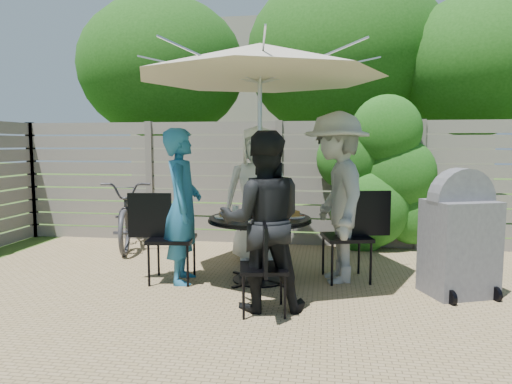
% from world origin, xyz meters
% --- Properties ---
extents(backyard_envelope, '(60.00, 60.00, 5.00)m').
position_xyz_m(backyard_envelope, '(0.09, 10.29, 2.61)').
color(backyard_envelope, '#2E4B17').
rests_on(backyard_envelope, ground).
extents(patio_table, '(1.28, 1.28, 0.72)m').
position_xyz_m(patio_table, '(-0.01, 1.14, 0.50)').
color(patio_table, black).
rests_on(patio_table, ground).
extents(umbrella, '(3.06, 3.06, 2.55)m').
position_xyz_m(umbrella, '(-0.01, 1.14, 2.37)').
color(umbrella, silver).
rests_on(umbrella, ground).
extents(chair_back, '(0.50, 0.68, 0.90)m').
position_xyz_m(chair_back, '(-0.18, 2.09, 0.27)').
color(chair_back, black).
rests_on(chair_back, ground).
extents(person_back, '(0.93, 0.70, 1.73)m').
position_xyz_m(person_back, '(-0.16, 1.95, 0.87)').
color(person_back, silver).
rests_on(person_back, ground).
extents(chair_left, '(0.73, 0.53, 0.98)m').
position_xyz_m(chair_left, '(-0.96, 0.96, 0.30)').
color(chair_left, black).
rests_on(chair_left, ground).
extents(person_left, '(0.50, 0.67, 1.68)m').
position_xyz_m(person_left, '(-0.82, 0.99, 0.84)').
color(person_left, '#236998').
rests_on(person_left, ground).
extents(chair_front, '(0.48, 0.64, 0.85)m').
position_xyz_m(chair_front, '(0.17, 0.19, 0.26)').
color(chair_front, black).
rests_on(chair_front, ground).
extents(person_front, '(0.89, 0.75, 1.63)m').
position_xyz_m(person_front, '(0.14, 0.32, 0.81)').
color(person_front, black).
rests_on(person_front, ground).
extents(chair_right, '(0.76, 0.58, 1.00)m').
position_xyz_m(chair_right, '(0.94, 1.31, 0.30)').
color(chair_right, black).
rests_on(chair_right, ground).
extents(person_right, '(0.89, 1.30, 1.85)m').
position_xyz_m(person_right, '(0.81, 1.29, 0.92)').
color(person_right, '#999B97').
rests_on(person_right, ground).
extents(plate_back, '(0.26, 0.26, 0.06)m').
position_xyz_m(plate_back, '(-0.07, 1.49, 0.74)').
color(plate_back, white).
rests_on(plate_back, patio_table).
extents(plate_left, '(0.26, 0.26, 0.06)m').
position_xyz_m(plate_left, '(-0.36, 1.07, 0.74)').
color(plate_left, white).
rests_on(plate_left, patio_table).
extents(plate_front, '(0.26, 0.26, 0.06)m').
position_xyz_m(plate_front, '(0.06, 0.78, 0.74)').
color(plate_front, white).
rests_on(plate_front, patio_table).
extents(plate_right, '(0.26, 0.26, 0.06)m').
position_xyz_m(plate_right, '(0.35, 1.20, 0.74)').
color(plate_right, white).
rests_on(plate_right, patio_table).
extents(plate_extra, '(0.24, 0.24, 0.06)m').
position_xyz_m(plate_extra, '(0.22, 0.88, 0.74)').
color(plate_extra, white).
rests_on(plate_extra, patio_table).
extents(glass_back, '(0.07, 0.07, 0.14)m').
position_xyz_m(glass_back, '(-0.16, 1.37, 0.79)').
color(glass_back, silver).
rests_on(glass_back, patio_table).
extents(glass_left, '(0.07, 0.07, 0.14)m').
position_xyz_m(glass_left, '(-0.24, 0.99, 0.79)').
color(glass_left, silver).
rests_on(glass_left, patio_table).
extents(glass_front, '(0.07, 0.07, 0.14)m').
position_xyz_m(glass_front, '(0.14, 0.90, 0.79)').
color(glass_front, silver).
rests_on(glass_front, patio_table).
extents(glass_right, '(0.07, 0.07, 0.14)m').
position_xyz_m(glass_right, '(0.23, 1.29, 0.79)').
color(glass_right, silver).
rests_on(glass_right, patio_table).
extents(syrup_jug, '(0.09, 0.09, 0.16)m').
position_xyz_m(syrup_jug, '(-0.08, 1.18, 0.80)').
color(syrup_jug, '#59280C').
rests_on(syrup_jug, patio_table).
extents(coffee_cup, '(0.08, 0.08, 0.12)m').
position_xyz_m(coffee_cup, '(0.05, 1.37, 0.78)').
color(coffee_cup, '#C6B293').
rests_on(coffee_cup, patio_table).
extents(bicycle, '(1.14, 1.99, 0.99)m').
position_xyz_m(bicycle, '(-2.13, 2.60, 0.49)').
color(bicycle, '#333338').
rests_on(bicycle, ground).
extents(bbq_grill, '(0.75, 0.67, 1.27)m').
position_xyz_m(bbq_grill, '(2.00, 0.99, 0.58)').
color(bbq_grill, slate).
rests_on(bbq_grill, ground).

